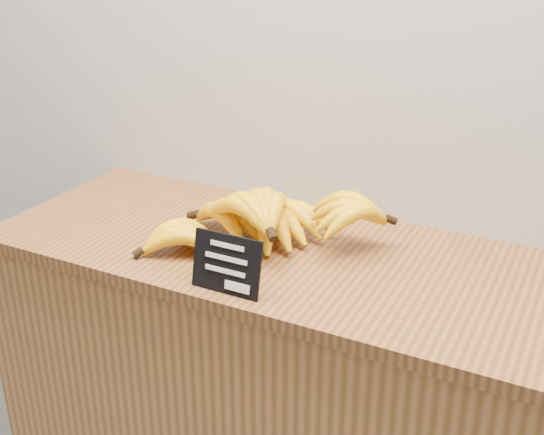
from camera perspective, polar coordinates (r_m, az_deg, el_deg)
The scene contains 4 objects.
counter at distance 1.76m, azimuth 0.77°, elevation -16.61°, with size 1.36×0.50×0.90m, color #AD7038.
counter_top at distance 1.51m, azimuth 0.87°, elevation -2.98°, with size 1.31×0.54×0.03m, color brown.
chalkboard_sign at distance 1.31m, azimuth -3.84°, elevation -3.91°, with size 0.15×0.01×0.12m, color black.
banana_pile at distance 1.51m, azimuth -0.84°, elevation -0.04°, with size 0.53×0.38×0.13m.
Camera 1 is at (0.63, 1.54, 1.59)m, focal length 45.00 mm.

